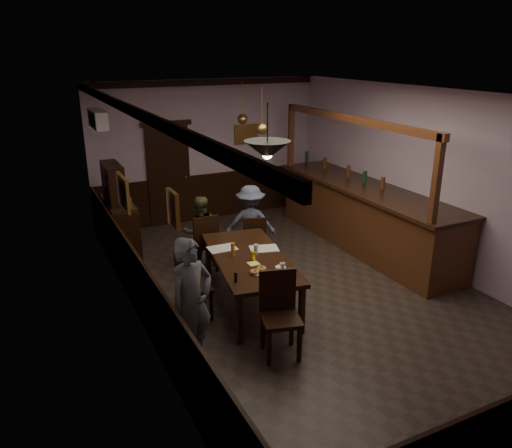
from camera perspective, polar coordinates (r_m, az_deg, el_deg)
room at (r=7.37m, az=5.60°, el=2.88°), size 5.01×8.01×3.01m
dining_table at (r=7.25m, az=-0.73°, el=-4.17°), size 1.36×2.34×0.75m
chair_far_left at (r=8.35m, az=-5.95°, el=-1.93°), size 0.45×0.45×1.02m
chair_far_right at (r=8.56m, az=-0.21°, el=-1.70°), size 0.50×0.50×0.91m
chair_near at (r=6.17m, az=2.69°, el=-9.74°), size 0.56×0.56×1.06m
chair_side at (r=6.95m, az=-7.71°, el=-6.75°), size 0.45×0.45×0.99m
person_standing at (r=5.90m, az=-7.36°, el=-8.96°), size 0.68×0.56×1.60m
person_seated_left at (r=8.58m, az=-6.42°, el=-0.86°), size 0.66×0.55×1.25m
person_seated_right at (r=8.75m, az=-0.63°, el=0.08°), size 1.02×0.83×1.37m
newspaper_left at (r=7.50m, az=-3.87°, el=-2.79°), size 0.43×0.31×0.01m
newspaper_right at (r=7.48m, az=0.92°, el=-2.82°), size 0.49×0.40×0.01m
napkin at (r=6.98m, az=-0.28°, el=-4.54°), size 0.17×0.17×0.00m
saucer at (r=6.86m, az=2.84°, el=-4.96°), size 0.15×0.15×0.01m
coffee_cup at (r=6.81m, az=3.03°, el=-4.76°), size 0.09×0.09×0.07m
pastry_plate at (r=6.69m, az=0.50°, el=-5.61°), size 0.22×0.22×0.01m
pastry_ring_a at (r=6.66m, az=-0.14°, el=-5.48°), size 0.13×0.13×0.04m
pastry_ring_b at (r=6.75m, az=0.63°, el=-5.09°), size 0.13×0.13×0.04m
soda_can at (r=7.08m, az=-0.26°, el=-3.66°), size 0.07×0.07×0.12m
beer_glass at (r=7.20m, az=-2.67°, el=-2.94°), size 0.06×0.06×0.20m
water_glass at (r=7.27m, az=-0.02°, el=-2.91°), size 0.06×0.06×0.15m
pepper_mill at (r=6.43m, az=-2.33°, el=-6.10°), size 0.04×0.04×0.14m
sideboard at (r=9.37m, az=-15.40°, el=0.62°), size 0.46×1.28×1.69m
bar_counter at (r=9.57m, az=12.29°, el=0.99°), size 1.04×4.45×2.49m
door_back at (r=10.65m, az=-9.93°, el=5.39°), size 0.90×0.06×2.10m
ac_unit at (r=9.07m, az=-17.64°, el=11.37°), size 0.20×0.85×0.30m
picture_left_small at (r=4.80m, az=-9.44°, el=1.70°), size 0.04×0.28×0.36m
picture_left_large at (r=7.17m, az=-14.92°, el=3.51°), size 0.04×0.62×0.48m
picture_back at (r=11.13m, az=-1.13°, el=10.23°), size 0.55×0.04×0.42m
pendant_iron at (r=5.98m, az=1.29°, el=8.44°), size 0.56×0.56×0.66m
pendant_brass_mid at (r=8.62m, az=0.67°, el=10.85°), size 0.20×0.20×0.81m
pendant_brass_far at (r=9.80m, az=-1.56°, el=11.90°), size 0.20×0.20×0.81m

